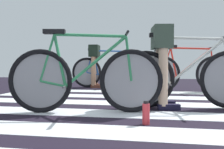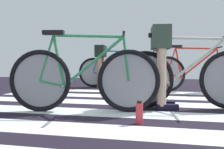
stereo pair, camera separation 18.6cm
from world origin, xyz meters
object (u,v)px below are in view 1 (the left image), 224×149
at_px(bicycle_1_of_4, 86,79).
at_px(water_bottle, 146,113).
at_px(bicycle_2_of_4, 187,77).
at_px(cyclist_4_of_4, 95,60).
at_px(cyclist_2_of_4, 162,55).
at_px(bicycle_4_of_4, 108,71).
at_px(bicycle_3_of_4, 188,73).

xyz_separation_m(bicycle_1_of_4, water_bottle, (0.69, -0.46, -0.28)).
distance_m(bicycle_2_of_4, cyclist_4_of_4, 3.26).
bearing_deg(cyclist_4_of_4, bicycle_2_of_4, -59.61).
distance_m(cyclist_2_of_4, bicycle_4_of_4, 3.02).
bearing_deg(bicycle_1_of_4, bicycle_3_of_4, 50.00).
relative_size(bicycle_2_of_4, cyclist_4_of_4, 1.71).
xyz_separation_m(bicycle_3_of_4, water_bottle, (-0.70, -2.98, -0.28)).
xyz_separation_m(bicycle_1_of_4, bicycle_3_of_4, (1.40, 2.52, 0.00)).
bearing_deg(bicycle_4_of_4, cyclist_2_of_4, -70.09).
bearing_deg(bicycle_1_of_4, water_bottle, -44.36).
height_order(bicycle_2_of_4, bicycle_3_of_4, same).
distance_m(bicycle_1_of_4, bicycle_2_of_4, 1.26).
height_order(bicycle_1_of_4, bicycle_2_of_4, same).
xyz_separation_m(bicycle_2_of_4, cyclist_2_of_4, (-0.31, -0.04, 0.27)).
distance_m(bicycle_4_of_4, cyclist_4_of_4, 0.41).
bearing_deg(cyclist_2_of_4, bicycle_4_of_4, 105.77).
height_order(cyclist_2_of_4, bicycle_3_of_4, cyclist_2_of_4).
bearing_deg(bicycle_4_of_4, water_bottle, -77.85).
height_order(bicycle_1_of_4, bicycle_3_of_4, same).
distance_m(bicycle_1_of_4, bicycle_3_of_4, 2.88).
bearing_deg(bicycle_3_of_4, cyclist_4_of_4, 153.07).
distance_m(bicycle_2_of_4, cyclist_2_of_4, 0.41).
xyz_separation_m(bicycle_1_of_4, bicycle_2_of_4, (1.16, 0.51, 0.00)).
xyz_separation_m(bicycle_2_of_4, water_bottle, (-0.46, -0.97, -0.28)).
xyz_separation_m(bicycle_1_of_4, cyclist_4_of_4, (-0.68, 3.19, 0.27)).
relative_size(bicycle_3_of_4, cyclist_4_of_4, 1.71).
height_order(bicycle_1_of_4, bicycle_4_of_4, same).
height_order(cyclist_2_of_4, water_bottle, cyclist_2_of_4).
distance_m(bicycle_4_of_4, water_bottle, 3.83).
bearing_deg(cyclist_4_of_4, bicycle_3_of_4, -21.97).
distance_m(cyclist_2_of_4, water_bottle, 1.09).
bearing_deg(cyclist_4_of_4, water_bottle, -73.38).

